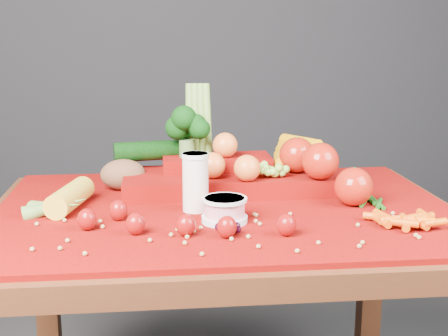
{
  "coord_description": "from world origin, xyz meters",
  "views": [
    {
      "loc": [
        -0.15,
        -1.39,
        1.17
      ],
      "look_at": [
        0.0,
        0.02,
        0.85
      ],
      "focal_mm": 50.0,
      "sensor_mm": 36.0,
      "label": 1
    }
  ],
  "objects": [
    {
      "name": "dark_grape_cluster",
      "position": [
        -0.01,
        -0.18,
        0.78
      ],
      "size": [
        0.06,
        0.05,
        0.03
      ],
      "primitive_type": null,
      "color": "black",
      "rests_on": "red_cloth"
    },
    {
      "name": "produce_mound",
      "position": [
        0.06,
        0.15,
        0.82
      ],
      "size": [
        0.62,
        0.36,
        0.27
      ],
      "color": "#790704",
      "rests_on": "red_cloth"
    },
    {
      "name": "table",
      "position": [
        0.0,
        0.0,
        0.66
      ],
      "size": [
        1.1,
        0.8,
        0.75
      ],
      "color": "#3B1C0D",
      "rests_on": "ground"
    },
    {
      "name": "strawberry_scatter",
      "position": [
        -0.13,
        -0.17,
        0.79
      ],
      "size": [
        0.44,
        0.18,
        0.05
      ],
      "color": "maroon",
      "rests_on": "red_cloth"
    },
    {
      "name": "baby_carrot_pile",
      "position": [
        0.36,
        -0.19,
        0.78
      ],
      "size": [
        0.18,
        0.17,
        0.03
      ],
      "primitive_type": null,
      "color": "#CB4907",
      "rests_on": "red_cloth"
    },
    {
      "name": "potato",
      "position": [
        -0.24,
        0.19,
        0.8
      ],
      "size": [
        0.12,
        0.08,
        0.08
      ],
      "primitive_type": "ellipsoid",
      "color": "#503322",
      "rests_on": "red_cloth"
    },
    {
      "name": "milk_glass",
      "position": [
        -0.07,
        -0.02,
        0.83
      ],
      "size": [
        0.06,
        0.06,
        0.13
      ],
      "rotation": [
        0.0,
        0.0,
        0.08
      ],
      "color": "beige",
      "rests_on": "red_cloth"
    },
    {
      "name": "corn_ear",
      "position": [
        -0.37,
        -0.01,
        0.78
      ],
      "size": [
        0.22,
        0.25,
        0.06
      ],
      "rotation": [
        0.0,
        0.0,
        1.34
      ],
      "color": "gold",
      "rests_on": "red_cloth"
    },
    {
      "name": "soybean_scatter",
      "position": [
        0.0,
        -0.2,
        0.77
      ],
      "size": [
        0.84,
        0.24,
        0.01
      ],
      "primitive_type": null,
      "color": "#AB894A",
      "rests_on": "red_cloth"
    },
    {
      "name": "yogurt_bowl",
      "position": [
        -0.01,
        -0.12,
        0.79
      ],
      "size": [
        0.1,
        0.1,
        0.05
      ],
      "rotation": [
        0.0,
        0.0,
        0.22
      ],
      "color": "silver",
      "rests_on": "red_cloth"
    },
    {
      "name": "green_bean_pile",
      "position": [
        0.34,
        -0.01,
        0.77
      ],
      "size": [
        0.14,
        0.12,
        0.01
      ],
      "primitive_type": null,
      "color": "#175212",
      "rests_on": "red_cloth"
    },
    {
      "name": "red_cloth",
      "position": [
        0.0,
        0.0,
        0.76
      ],
      "size": [
        1.05,
        0.75,
        0.01
      ],
      "primitive_type": "cube",
      "color": "#790704",
      "rests_on": "table"
    }
  ]
}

